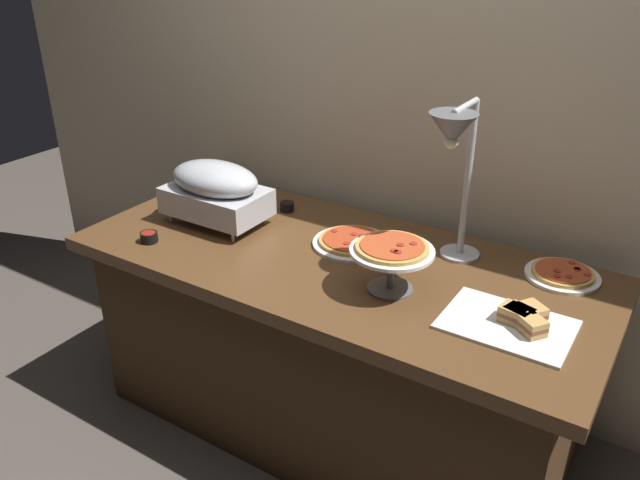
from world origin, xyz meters
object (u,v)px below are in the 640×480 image
(pizza_plate_raised_stand, at_px, (392,254))
(sauce_cup_near, at_px, (149,237))
(pizza_plate_front, at_px, (563,274))
(sauce_cup_far, at_px, (287,206))
(heat_lamp, at_px, (455,147))
(sandwich_platter, at_px, (515,321))
(pizza_plate_center, at_px, (352,242))
(chafing_dish, at_px, (215,190))

(pizza_plate_raised_stand, xyz_separation_m, sauce_cup_near, (-0.91, -0.17, -0.11))
(pizza_plate_front, xyz_separation_m, sauce_cup_far, (-1.10, -0.04, 0.01))
(heat_lamp, relative_size, sauce_cup_far, 9.82)
(pizza_plate_front, height_order, sandwich_platter, sandwich_platter)
(heat_lamp, bearing_deg, sauce_cup_near, -159.94)
(sandwich_platter, distance_m, sauce_cup_near, 1.33)
(sandwich_platter, height_order, sauce_cup_near, sandwich_platter)
(pizza_plate_center, xyz_separation_m, sauce_cup_near, (-0.65, -0.39, 0.01))
(pizza_plate_center, relative_size, sauce_cup_far, 5.08)
(heat_lamp, xyz_separation_m, sandwich_platter, (0.31, -0.19, -0.43))
(heat_lamp, relative_size, sauce_cup_near, 8.84)
(pizza_plate_front, relative_size, sandwich_platter, 0.66)
(pizza_plate_raised_stand, bearing_deg, heat_lamp, 62.65)
(sandwich_platter, bearing_deg, sauce_cup_far, 162.57)
(pizza_plate_front, bearing_deg, heat_lamp, -152.17)
(pizza_plate_front, distance_m, pizza_plate_center, 0.74)
(pizza_plate_center, bearing_deg, sauce_cup_far, 161.72)
(chafing_dish, relative_size, heat_lamp, 0.70)
(heat_lamp, xyz_separation_m, pizza_plate_front, (0.35, 0.19, -0.43))
(chafing_dish, xyz_separation_m, pizza_plate_front, (1.27, 0.29, -0.13))
(heat_lamp, xyz_separation_m, pizza_plate_center, (-0.37, 0.02, -0.43))
(pizza_plate_center, relative_size, sauce_cup_near, 4.57)
(heat_lamp, bearing_deg, pizza_plate_front, 27.83)
(heat_lamp, bearing_deg, pizza_plate_center, 177.61)
(chafing_dish, distance_m, sauce_cup_near, 0.31)
(heat_lamp, distance_m, pizza_plate_center, 0.57)
(pizza_plate_center, bearing_deg, pizza_plate_front, 13.29)
(sauce_cup_far, bearing_deg, pizza_plate_center, -18.28)
(sandwich_platter, bearing_deg, pizza_plate_center, 163.05)
(sandwich_platter, distance_m, sauce_cup_far, 1.11)
(heat_lamp, distance_m, pizza_plate_raised_stand, 0.39)
(heat_lamp, distance_m, sauce_cup_far, 0.87)
(sandwich_platter, height_order, sauce_cup_far, sandwich_platter)
(chafing_dish, height_order, pizza_plate_front, chafing_dish)
(chafing_dish, bearing_deg, pizza_plate_front, 12.82)
(chafing_dish, bearing_deg, sauce_cup_far, 55.91)
(pizza_plate_center, xyz_separation_m, sandwich_platter, (0.67, -0.21, 0.01))
(chafing_dish, relative_size, sauce_cup_near, 6.19)
(pizza_plate_front, height_order, pizza_plate_raised_stand, pizza_plate_raised_stand)
(chafing_dish, distance_m, sandwich_platter, 1.23)
(heat_lamp, bearing_deg, sandwich_platter, -31.88)
(chafing_dish, height_order, sauce_cup_near, chafing_dish)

